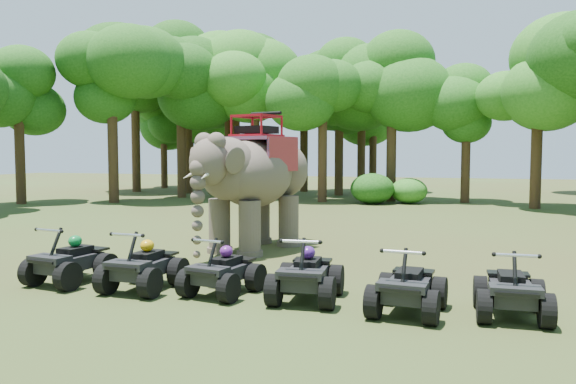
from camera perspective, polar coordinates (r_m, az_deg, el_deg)
name	(u,v)px	position (r m, az deg, el deg)	size (l,w,h in m)	color
ground	(272,277)	(13.18, -1.60, -8.62)	(110.00, 110.00, 0.00)	#47381E
elephant	(255,181)	(16.70, -3.36, 1.14)	(2.15, 4.88, 4.10)	#4F4239
atv_0	(70,254)	(13.36, -21.26, -5.91)	(1.26, 1.73, 1.28)	black
atv_1	(143,260)	(12.24, -14.48, -6.66)	(1.27, 1.74, 1.29)	black
atv_2	(223,265)	(11.59, -6.67, -7.36)	(1.19, 1.63, 1.21)	black
atv_3	(306,268)	(11.04, 1.89, -7.69)	(1.26, 1.73, 1.29)	black
atv_4	(408,279)	(10.38, 12.08, -8.65)	(1.22, 1.67, 1.24)	black
atv_5	(512,282)	(10.69, 21.78, -8.53)	(1.21, 1.66, 1.23)	black
tree_0	(392,123)	(33.94, 10.49, 6.92)	(6.51, 6.51, 9.30)	#195114
tree_1	(466,141)	(34.00, 17.64, 4.92)	(4.95, 4.95, 7.07)	#195114
tree_2	(537,126)	(31.61, 23.99, 6.14)	(5.95, 5.95, 8.50)	#195114
tree_25	(19,134)	(34.94, -25.64, 5.35)	(5.52, 5.52, 7.89)	#195114
tree_26	(112,122)	(33.96, -17.41, 6.80)	(6.50, 6.50, 9.29)	#195114
tree_27	(181,130)	(36.80, -10.81, 6.21)	(6.08, 6.08, 8.69)	#195114
tree_28	(255,127)	(35.57, -3.37, 6.59)	(6.29, 6.29, 8.98)	#195114
tree_29	(323,135)	(32.94, 3.53, 5.80)	(5.48, 5.48, 7.83)	#195114
tree_30	(135,119)	(43.07, -15.24, 7.14)	(7.48, 7.48, 10.69)	#195114
tree_31	(373,137)	(41.05, 8.64, 5.57)	(5.65, 5.65, 8.07)	#195114
tree_32	(361,135)	(39.04, 7.47, 5.77)	(5.75, 5.75, 8.22)	#195114
tree_33	(339,127)	(38.18, 5.22, 6.60)	(6.47, 6.47, 9.25)	#195114
tree_34	(236,124)	(38.09, -5.35, 6.92)	(6.76, 6.76, 9.66)	#195114
tree_36	(229,127)	(39.06, -6.03, 6.62)	(6.55, 6.55, 9.36)	#195114
tree_37	(164,140)	(46.90, -12.50, 5.15)	(5.45, 5.45, 7.79)	#195114
tree_39	(304,128)	(41.65, 1.64, 6.55)	(6.63, 6.63, 9.47)	#195114
tree_40	(190,139)	(45.45, -9.91, 5.33)	(5.57, 5.57, 7.96)	#195114
tree_42	(187,117)	(40.68, -10.18, 7.48)	(7.55, 7.55, 10.78)	#195114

